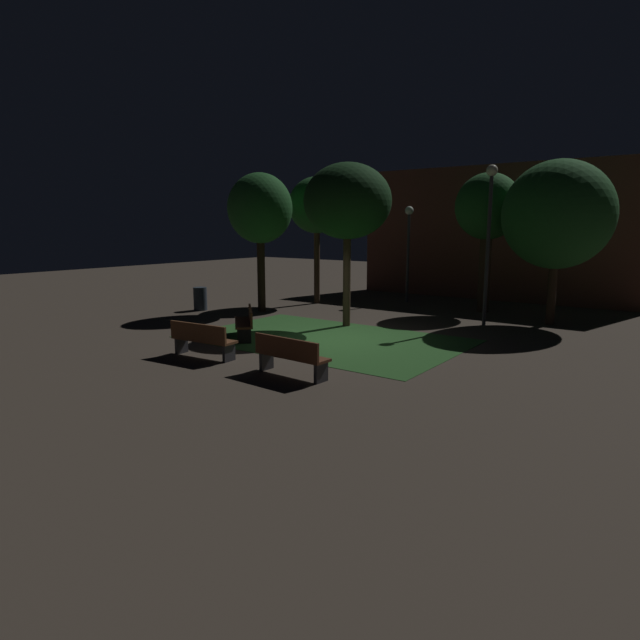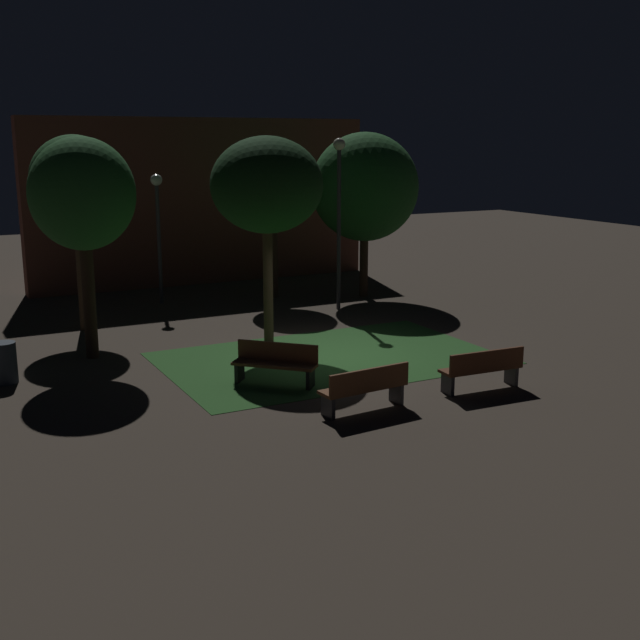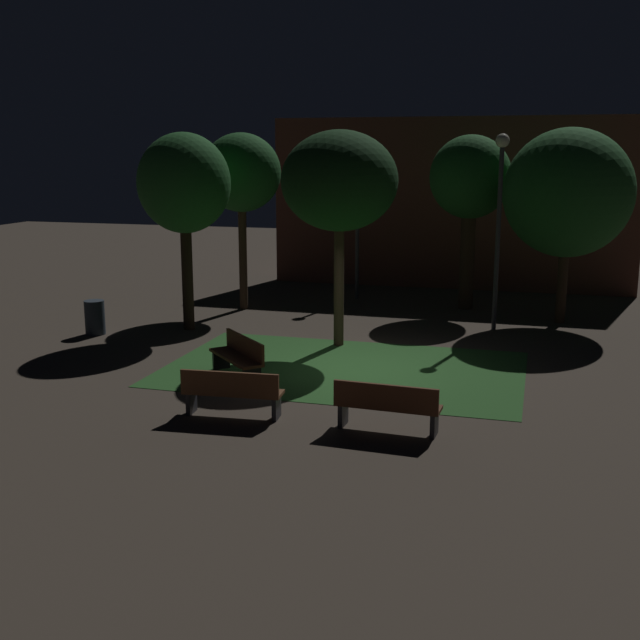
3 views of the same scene
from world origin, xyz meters
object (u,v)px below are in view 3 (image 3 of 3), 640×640
tree_left_canopy (470,180)px  lamp_post_plaza_east (358,212)px  bench_back_row (387,405)px  trash_bin (95,317)px  tree_near_wall (241,174)px  tree_back_left (339,182)px  lamp_post_plaza_west (500,201)px  tree_tall_center (184,185)px  bench_by_lamp (239,356)px  bench_lawn_edge (232,391)px  tree_back_right (568,193)px

tree_left_canopy → lamp_post_plaza_east: tree_left_canopy is taller
bench_back_row → trash_bin: trash_bin is taller
bench_back_row → tree_near_wall: tree_near_wall is taller
tree_back_left → lamp_post_plaza_west: size_ratio=1.01×
bench_back_row → tree_tall_center: 9.76m
bench_by_lamp → tree_tall_center: bearing=127.2°
tree_left_canopy → trash_bin: 11.38m
tree_back_left → tree_left_canopy: 6.10m
tree_back_left → lamp_post_plaza_west: tree_back_left is taller
bench_back_row → trash_bin: 10.10m
tree_tall_center → lamp_post_plaza_east: size_ratio=1.28×
lamp_post_plaza_east → tree_near_wall: bearing=-138.8°
bench_by_lamp → tree_left_canopy: bearing=66.3°
tree_near_wall → trash_bin: bearing=-120.9°
bench_lawn_edge → lamp_post_plaza_west: size_ratio=0.36×
bench_lawn_edge → tree_back_right: bearing=59.6°
tree_back_left → lamp_post_plaza_west: (3.58, 2.80, -0.55)m
bench_back_row → tree_back_right: (2.99, 9.90, 3.09)m
tree_back_left → tree_tall_center: size_ratio=1.00×
tree_near_wall → tree_tall_center: tree_near_wall is taller
tree_left_canopy → trash_bin: (-8.97, -6.12, -3.39)m
lamp_post_plaza_east → bench_back_row: bearing=-74.5°
tree_back_right → trash_bin: bearing=-157.7°
bench_lawn_edge → tree_back_left: size_ratio=0.35×
bench_back_row → tree_tall_center: tree_tall_center is taller
lamp_post_plaza_west → tree_back_left: bearing=-141.9°
tree_back_left → lamp_post_plaza_east: tree_back_left is taller
lamp_post_plaza_west → lamp_post_plaza_east: (-4.55, 3.37, -0.63)m
trash_bin → tree_back_right: bearing=22.3°
tree_back_left → tree_back_right: 6.78m
bench_back_row → tree_left_canopy: size_ratio=0.35×
tree_back_left → trash_bin: tree_back_left is taller
tree_back_right → lamp_post_plaza_east: 6.62m
trash_bin → tree_back_left: bearing=5.2°
tree_near_wall → tree_tall_center: size_ratio=1.01×
tree_tall_center → lamp_post_plaza_west: (7.89, 2.16, -0.41)m
tree_tall_center → trash_bin: size_ratio=5.78×
tree_back_right → tree_left_canopy: (-2.73, 1.33, 0.27)m
tree_near_wall → bench_back_row: bearing=-56.3°
bench_back_row → lamp_post_plaza_east: size_ratio=0.45×
bench_lawn_edge → tree_tall_center: (-3.81, 6.34, 3.35)m
lamp_post_plaza_west → tree_near_wall: bearing=173.8°
bench_back_row → tree_back_left: (-2.31, 5.69, 3.49)m
tree_back_right → trash_bin: size_ratio=5.95×
bench_by_lamp → tree_back_left: 4.99m
tree_near_wall → tree_back_right: size_ratio=0.98×
tree_back_left → tree_near_wall: 5.31m
tree_left_canopy → lamp_post_plaza_west: tree_left_canopy is taller
bench_back_row → tree_back_right: bearing=73.2°
bench_back_row → tree_back_left: size_ratio=0.35×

